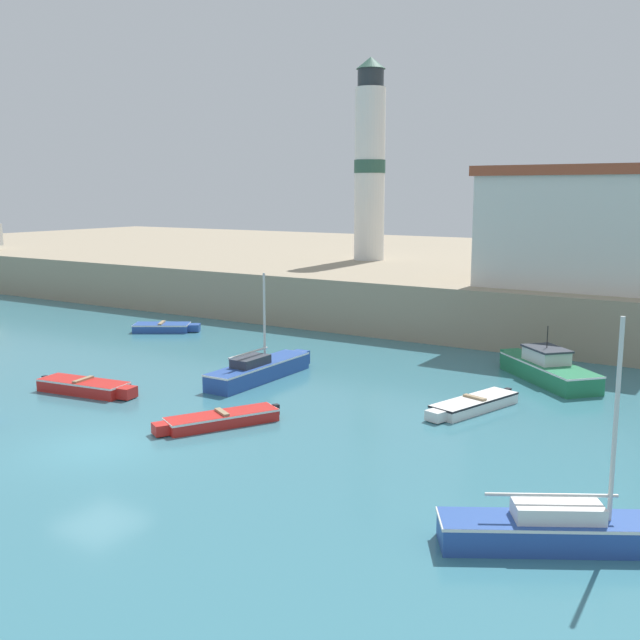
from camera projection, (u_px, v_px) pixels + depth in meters
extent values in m
plane|color=teal|center=(97.00, 448.00, 22.76)|extent=(200.00, 200.00, 0.00)
cube|color=gray|center=(514.00, 276.00, 55.67)|extent=(120.00, 40.00, 2.91)
cube|color=#237A4C|center=(549.00, 372.00, 30.60)|extent=(4.86, 4.68, 0.77)
cube|color=#237A4C|center=(513.00, 357.00, 33.38)|extent=(1.17, 1.18, 0.65)
cube|color=white|center=(549.00, 364.00, 30.54)|extent=(4.91, 4.72, 0.07)
cube|color=silver|center=(546.00, 356.00, 30.73)|extent=(2.15, 2.12, 0.52)
cube|color=#2D333D|center=(547.00, 349.00, 30.68)|extent=(2.32, 2.29, 0.08)
cylinder|color=black|center=(547.00, 337.00, 30.60)|extent=(0.04, 0.04, 0.90)
cube|color=#284C9E|center=(586.00, 533.00, 16.33)|extent=(6.07, 4.21, 0.66)
cube|color=white|center=(587.00, 521.00, 16.28)|extent=(6.13, 4.25, 0.07)
cylinder|color=silver|center=(616.00, 420.00, 15.88)|extent=(0.10, 0.10, 4.49)
cylinder|color=silver|center=(551.00, 495.00, 16.20)|extent=(2.51, 1.52, 0.08)
cube|color=silver|center=(558.00, 511.00, 16.26)|extent=(2.05, 1.66, 0.36)
cube|color=#284C9E|center=(259.00, 371.00, 30.91)|extent=(1.27, 5.60, 0.72)
cube|color=#284C9E|center=(300.00, 357.00, 33.48)|extent=(0.69, 0.57, 0.61)
cube|color=white|center=(259.00, 364.00, 30.86)|extent=(1.29, 5.66, 0.07)
cylinder|color=silver|center=(264.00, 317.00, 30.89)|extent=(0.10, 0.10, 3.69)
cylinder|color=silver|center=(248.00, 353.00, 30.17)|extent=(0.09, 2.52, 0.08)
cube|color=#333842|center=(251.00, 361.00, 30.35)|extent=(0.88, 1.68, 0.36)
cube|color=red|center=(84.00, 387.00, 28.93)|extent=(3.77, 1.68, 0.49)
cube|color=red|center=(127.00, 392.00, 28.08)|extent=(0.62, 0.72, 0.41)
cube|color=white|center=(83.00, 381.00, 28.89)|extent=(3.81, 1.70, 0.07)
cube|color=#997F5B|center=(83.00, 379.00, 28.88)|extent=(0.34, 1.03, 0.08)
cube|color=black|center=(45.00, 380.00, 29.71)|extent=(0.23, 0.23, 0.36)
cube|color=red|center=(222.00, 419.00, 24.90)|extent=(2.68, 3.78, 0.42)
cube|color=red|center=(161.00, 429.00, 23.89)|extent=(0.71, 0.67, 0.35)
cube|color=white|center=(222.00, 414.00, 24.88)|extent=(2.71, 3.82, 0.07)
cube|color=#997F5B|center=(222.00, 412.00, 24.86)|extent=(0.86, 0.59, 0.08)
cube|color=black|center=(276.00, 409.00, 25.86)|extent=(0.27, 0.27, 0.36)
cube|color=white|center=(474.00, 404.00, 26.68)|extent=(2.10, 3.94, 0.41)
cube|color=white|center=(435.00, 416.00, 25.29)|extent=(0.70, 0.63, 0.35)
cube|color=black|center=(475.00, 400.00, 26.65)|extent=(2.12, 3.98, 0.07)
cube|color=#997F5B|center=(475.00, 397.00, 26.64)|extent=(0.92, 0.45, 0.08)
cube|color=black|center=(508.00, 393.00, 27.98)|extent=(0.25, 0.25, 0.36)
cube|color=#284C9E|center=(162.00, 327.00, 41.60)|extent=(3.26, 2.74, 0.45)
cube|color=#284C9E|center=(194.00, 327.00, 41.60)|extent=(0.91, 0.95, 0.38)
cube|color=white|center=(162.00, 324.00, 41.57)|extent=(3.29, 2.77, 0.07)
cube|color=#997F5B|center=(162.00, 323.00, 41.56)|extent=(0.78, 1.07, 0.08)
cylinder|color=silver|center=(370.00, 175.00, 52.00)|extent=(2.11, 2.11, 11.79)
cylinder|color=#2D5647|center=(370.00, 167.00, 51.90)|extent=(2.18, 2.18, 0.90)
cylinder|color=#262D33|center=(371.00, 78.00, 50.90)|extent=(1.80, 1.80, 1.20)
cone|color=#2D5647|center=(371.00, 63.00, 50.73)|extent=(2.01, 2.01, 0.80)
cube|color=silver|center=(577.00, 232.00, 38.02)|extent=(8.73, 6.40, 5.54)
cube|color=#9E472D|center=(580.00, 171.00, 37.50)|extent=(9.16, 6.72, 0.50)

